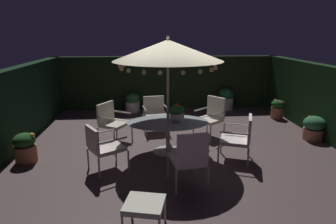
{
  "coord_description": "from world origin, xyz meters",
  "views": [
    {
      "loc": [
        -0.69,
        -6.11,
        2.58
      ],
      "look_at": [
        -0.26,
        -0.22,
        0.94
      ],
      "focal_mm": 30.6,
      "sensor_mm": 36.0,
      "label": 1
    }
  ],
  "objects_px": {
    "patio_chair_southeast": "(212,115)",
    "patio_chair_southwest": "(111,120)",
    "centerpiece_planter": "(177,112)",
    "potted_plant_back_left": "(226,99)",
    "patio_dining_table": "(168,128)",
    "patio_umbrella": "(168,51)",
    "patio_chair_northeast": "(189,156)",
    "patio_chair_east": "(240,136)",
    "potted_plant_right_near": "(277,109)",
    "patio_chair_north": "(102,145)",
    "patio_chair_south": "(155,111)",
    "potted_plant_back_center": "(314,128)",
    "potted_plant_left_near": "(132,103)",
    "ottoman_footrest": "(144,206)",
    "potted_plant_back_right": "(25,147)"
  },
  "relations": [
    {
      "from": "patio_chair_southeast",
      "to": "patio_chair_southwest",
      "type": "distance_m",
      "value": 2.52
    },
    {
      "from": "centerpiece_planter",
      "to": "potted_plant_back_left",
      "type": "xyz_separation_m",
      "value": [
        2.09,
        3.63,
        -0.58
      ]
    },
    {
      "from": "patio_dining_table",
      "to": "patio_chair_southeast",
      "type": "relative_size",
      "value": 1.75
    },
    {
      "from": "patio_umbrella",
      "to": "patio_chair_southwest",
      "type": "bearing_deg",
      "value": 149.14
    },
    {
      "from": "patio_chair_northeast",
      "to": "patio_chair_east",
      "type": "distance_m",
      "value": 1.57
    },
    {
      "from": "patio_umbrella",
      "to": "potted_plant_right_near",
      "type": "relative_size",
      "value": 4.34
    },
    {
      "from": "patio_dining_table",
      "to": "patio_chair_north",
      "type": "height_order",
      "value": "patio_chair_north"
    },
    {
      "from": "patio_chair_south",
      "to": "potted_plant_back_center",
      "type": "xyz_separation_m",
      "value": [
        3.92,
        -0.98,
        -0.23
      ]
    },
    {
      "from": "patio_umbrella",
      "to": "patio_chair_north",
      "type": "relative_size",
      "value": 2.75
    },
    {
      "from": "patio_umbrella",
      "to": "patio_chair_southeast",
      "type": "distance_m",
      "value": 2.27
    },
    {
      "from": "patio_dining_table",
      "to": "potted_plant_back_left",
      "type": "distance_m",
      "value": 4.25
    },
    {
      "from": "patio_umbrella",
      "to": "potted_plant_left_near",
      "type": "height_order",
      "value": "patio_umbrella"
    },
    {
      "from": "potted_plant_back_left",
      "to": "patio_chair_southeast",
      "type": "bearing_deg",
      "value": -112.61
    },
    {
      "from": "potted_plant_back_left",
      "to": "patio_chair_east",
      "type": "bearing_deg",
      "value": -101.44
    },
    {
      "from": "patio_chair_south",
      "to": "patio_chair_northeast",
      "type": "bearing_deg",
      "value": -80.87
    },
    {
      "from": "centerpiece_planter",
      "to": "ottoman_footrest",
      "type": "xyz_separation_m",
      "value": [
        -0.69,
        -2.54,
        -0.58
      ]
    },
    {
      "from": "patio_dining_table",
      "to": "potted_plant_back_right",
      "type": "bearing_deg",
      "value": -174.79
    },
    {
      "from": "potted_plant_back_left",
      "to": "potted_plant_right_near",
      "type": "bearing_deg",
      "value": -41.7
    },
    {
      "from": "ottoman_footrest",
      "to": "potted_plant_back_left",
      "type": "bearing_deg",
      "value": 65.74
    },
    {
      "from": "patio_chair_north",
      "to": "potted_plant_back_right",
      "type": "height_order",
      "value": "patio_chair_north"
    },
    {
      "from": "patio_chair_east",
      "to": "patio_umbrella",
      "type": "bearing_deg",
      "value": 160.15
    },
    {
      "from": "potted_plant_back_center",
      "to": "potted_plant_back_right",
      "type": "xyz_separation_m",
      "value": [
        -6.64,
        -0.81,
        0.01
      ]
    },
    {
      "from": "patio_chair_southwest",
      "to": "potted_plant_back_right",
      "type": "distance_m",
      "value": 1.96
    },
    {
      "from": "patio_chair_southwest",
      "to": "potted_plant_back_right",
      "type": "height_order",
      "value": "patio_chair_southwest"
    },
    {
      "from": "potted_plant_back_center",
      "to": "patio_chair_south",
      "type": "bearing_deg",
      "value": 165.98
    },
    {
      "from": "potted_plant_back_center",
      "to": "potted_plant_back_right",
      "type": "height_order",
      "value": "potted_plant_back_right"
    },
    {
      "from": "patio_chair_north",
      "to": "potted_plant_back_center",
      "type": "distance_m",
      "value": 5.17
    },
    {
      "from": "patio_chair_southeast",
      "to": "patio_chair_southwest",
      "type": "relative_size",
      "value": 1.06
    },
    {
      "from": "patio_chair_southeast",
      "to": "ottoman_footrest",
      "type": "height_order",
      "value": "patio_chair_southeast"
    },
    {
      "from": "centerpiece_planter",
      "to": "patio_chair_south",
      "type": "relative_size",
      "value": 0.45
    },
    {
      "from": "patio_chair_east",
      "to": "patio_chair_southwest",
      "type": "bearing_deg",
      "value": 154.66
    },
    {
      "from": "patio_dining_table",
      "to": "patio_chair_north",
      "type": "xyz_separation_m",
      "value": [
        -1.3,
        -0.81,
        -0.04
      ]
    },
    {
      "from": "patio_chair_southeast",
      "to": "ottoman_footrest",
      "type": "bearing_deg",
      "value": -115.45
    },
    {
      "from": "patio_chair_southwest",
      "to": "potted_plant_left_near",
      "type": "height_order",
      "value": "patio_chair_southwest"
    },
    {
      "from": "patio_chair_north",
      "to": "ottoman_footrest",
      "type": "distance_m",
      "value": 1.97
    },
    {
      "from": "patio_dining_table",
      "to": "patio_chair_east",
      "type": "distance_m",
      "value": 1.54
    },
    {
      "from": "patio_chair_east",
      "to": "patio_chair_southwest",
      "type": "xyz_separation_m",
      "value": [
        -2.77,
        1.31,
        0.01
      ]
    },
    {
      "from": "patio_chair_northeast",
      "to": "patio_chair_southeast",
      "type": "height_order",
      "value": "patio_chair_northeast"
    },
    {
      "from": "centerpiece_planter",
      "to": "potted_plant_back_left",
      "type": "height_order",
      "value": "centerpiece_planter"
    },
    {
      "from": "potted_plant_left_near",
      "to": "patio_chair_southwest",
      "type": "bearing_deg",
      "value": -97.84
    },
    {
      "from": "potted_plant_left_near",
      "to": "potted_plant_back_right",
      "type": "xyz_separation_m",
      "value": [
        -2.02,
        -3.79,
        0.01
      ]
    },
    {
      "from": "patio_umbrella",
      "to": "potted_plant_left_near",
      "type": "bearing_deg",
      "value": 104.98
    },
    {
      "from": "patio_dining_table",
      "to": "potted_plant_right_near",
      "type": "relative_size",
      "value": 3.04
    },
    {
      "from": "patio_dining_table",
      "to": "centerpiece_planter",
      "type": "relative_size",
      "value": 4.27
    },
    {
      "from": "centerpiece_planter",
      "to": "potted_plant_right_near",
      "type": "bearing_deg",
      "value": 35.83
    },
    {
      "from": "patio_chair_southeast",
      "to": "potted_plant_right_near",
      "type": "bearing_deg",
      "value": 30.84
    },
    {
      "from": "patio_chair_east",
      "to": "potted_plant_back_left",
      "type": "bearing_deg",
      "value": 78.56
    },
    {
      "from": "patio_chair_north",
      "to": "patio_chair_southeast",
      "type": "height_order",
      "value": "patio_chair_southeast"
    },
    {
      "from": "patio_chair_southwest",
      "to": "potted_plant_back_left",
      "type": "bearing_deg",
      "value": 37.75
    },
    {
      "from": "patio_chair_southeast",
      "to": "potted_plant_back_center",
      "type": "distance_m",
      "value": 2.54
    }
  ]
}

